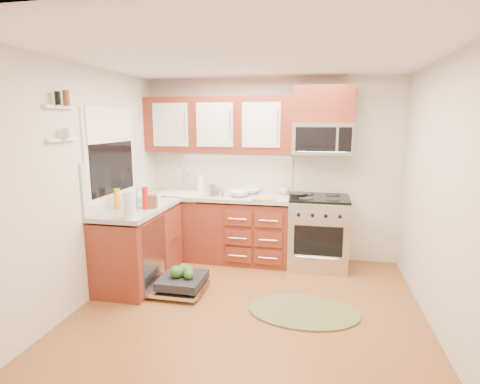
% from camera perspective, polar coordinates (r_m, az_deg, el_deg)
% --- Properties ---
extents(floor, '(3.50, 3.50, 0.00)m').
position_cam_1_polar(floor, '(4.02, 1.28, -17.81)').
color(floor, brown).
rests_on(floor, ground).
extents(ceiling, '(3.50, 3.50, 0.00)m').
position_cam_1_polar(ceiling, '(3.58, 1.45, 20.03)').
color(ceiling, white).
rests_on(ceiling, ground).
extents(wall_back, '(3.50, 0.04, 2.50)m').
position_cam_1_polar(wall_back, '(5.31, 4.80, 3.40)').
color(wall_back, beige).
rests_on(wall_back, ground).
extents(wall_front, '(3.50, 0.04, 2.50)m').
position_cam_1_polar(wall_front, '(1.96, -8.11, -9.33)').
color(wall_front, beige).
rests_on(wall_front, ground).
extents(wall_left, '(0.04, 3.50, 2.50)m').
position_cam_1_polar(wall_left, '(4.27, -22.41, 0.87)').
color(wall_left, beige).
rests_on(wall_left, ground).
extents(wall_right, '(0.04, 3.50, 2.50)m').
position_cam_1_polar(wall_right, '(3.71, 29.00, -1.04)').
color(wall_right, beige).
rests_on(wall_right, ground).
extents(base_cabinet_back, '(2.05, 0.60, 0.85)m').
position_cam_1_polar(base_cabinet_back, '(5.32, -3.55, -5.63)').
color(base_cabinet_back, maroon).
rests_on(base_cabinet_back, ground).
extents(base_cabinet_left, '(0.60, 1.25, 0.85)m').
position_cam_1_polar(base_cabinet_left, '(4.75, -15.11, -8.01)').
color(base_cabinet_left, maroon).
rests_on(base_cabinet_left, ground).
extents(countertop_back, '(2.07, 0.64, 0.05)m').
position_cam_1_polar(countertop_back, '(5.20, -3.64, -0.63)').
color(countertop_back, beige).
rests_on(countertop_back, base_cabinet_back).
extents(countertop_left, '(0.64, 1.27, 0.05)m').
position_cam_1_polar(countertop_left, '(4.62, -15.28, -2.43)').
color(countertop_left, beige).
rests_on(countertop_left, base_cabinet_left).
extents(backsplash_back, '(2.05, 0.02, 0.57)m').
position_cam_1_polar(backsplash_back, '(5.43, -2.85, 3.17)').
color(backsplash_back, beige).
rests_on(backsplash_back, ground).
extents(backsplash_left, '(0.02, 1.25, 0.57)m').
position_cam_1_polar(backsplash_left, '(4.71, -18.67, 1.46)').
color(backsplash_left, beige).
rests_on(backsplash_left, ground).
extents(upper_cabinets, '(2.05, 0.35, 0.75)m').
position_cam_1_polar(upper_cabinets, '(5.23, -3.37, 10.18)').
color(upper_cabinets, maroon).
rests_on(upper_cabinets, ground).
extents(cabinet_over_mw, '(0.76, 0.35, 0.47)m').
position_cam_1_polar(cabinet_over_mw, '(5.06, 12.57, 12.89)').
color(cabinet_over_mw, maroon).
rests_on(cabinet_over_mw, ground).
extents(range, '(0.76, 0.64, 0.95)m').
position_cam_1_polar(range, '(5.11, 11.84, -5.95)').
color(range, silver).
rests_on(range, ground).
extents(microwave, '(0.76, 0.38, 0.40)m').
position_cam_1_polar(microwave, '(5.03, 12.37, 7.95)').
color(microwave, silver).
rests_on(microwave, ground).
extents(sink, '(0.62, 0.50, 0.26)m').
position_cam_1_polar(sink, '(5.37, -9.10, -1.49)').
color(sink, white).
rests_on(sink, ground).
extents(dishwasher, '(0.70, 0.60, 0.20)m').
position_cam_1_polar(dishwasher, '(4.45, -9.25, -13.58)').
color(dishwasher, silver).
rests_on(dishwasher, ground).
extents(window, '(0.03, 1.05, 1.05)m').
position_cam_1_polar(window, '(4.65, -19.07, 5.55)').
color(window, white).
rests_on(window, ground).
extents(window_blind, '(0.02, 0.96, 0.40)m').
position_cam_1_polar(window_blind, '(4.62, -19.05, 9.63)').
color(window_blind, white).
rests_on(window_blind, ground).
extents(shelf_upper, '(0.04, 0.40, 0.03)m').
position_cam_1_polar(shelf_upper, '(3.92, -25.78, 11.58)').
color(shelf_upper, white).
rests_on(shelf_upper, ground).
extents(shelf_lower, '(0.04, 0.40, 0.03)m').
position_cam_1_polar(shelf_lower, '(3.92, -25.43, 7.21)').
color(shelf_lower, white).
rests_on(shelf_lower, ground).
extents(rug, '(1.30, 1.04, 0.02)m').
position_cam_1_polar(rug, '(4.06, 9.61, -17.49)').
color(rug, '#62663A').
rests_on(rug, ground).
extents(skillet, '(0.30, 0.30, 0.05)m').
position_cam_1_polar(skillet, '(4.98, 8.83, -0.39)').
color(skillet, black).
rests_on(skillet, range).
extents(stock_pot, '(0.27, 0.27, 0.13)m').
position_cam_1_polar(stock_pot, '(5.04, -3.59, 0.01)').
color(stock_pot, silver).
rests_on(stock_pot, countertop_back).
extents(cutting_board, '(0.31, 0.21, 0.02)m').
position_cam_1_polar(cutting_board, '(4.84, 3.72, -1.05)').
color(cutting_board, '#9F7648').
rests_on(cutting_board, countertop_back).
extents(canister, '(0.15, 0.15, 0.18)m').
position_cam_1_polar(canister, '(5.00, -4.26, 0.25)').
color(canister, silver).
rests_on(canister, countertop_back).
extents(paper_towel_roll, '(0.13, 0.13, 0.28)m').
position_cam_1_polar(paper_towel_roll, '(4.03, -16.48, -1.96)').
color(paper_towel_roll, white).
rests_on(paper_towel_roll, countertop_left).
extents(mustard_bottle, '(0.09, 0.09, 0.23)m').
position_cam_1_polar(mustard_bottle, '(4.55, -18.24, -0.97)').
color(mustard_bottle, gold).
rests_on(mustard_bottle, countertop_left).
extents(red_bottle, '(0.07, 0.07, 0.26)m').
position_cam_1_polar(red_bottle, '(4.44, -14.26, -0.88)').
color(red_bottle, red).
rests_on(red_bottle, countertop_left).
extents(wooden_box, '(0.18, 0.14, 0.15)m').
position_cam_1_polar(wooden_box, '(4.48, -13.53, -1.42)').
color(wooden_box, brown).
rests_on(wooden_box, countertop_left).
extents(blue_carton, '(0.12, 0.10, 0.17)m').
position_cam_1_polar(blue_carton, '(4.50, -16.12, -1.37)').
color(blue_carton, '#2A8DC4').
rests_on(blue_carton, countertop_left).
extents(bowl_a, '(0.32, 0.32, 0.07)m').
position_cam_1_polar(bowl_a, '(5.25, 1.48, 0.13)').
color(bowl_a, '#999999').
rests_on(bowl_a, countertop_back).
extents(bowl_b, '(0.28, 0.28, 0.08)m').
position_cam_1_polar(bowl_b, '(5.02, -0.17, -0.25)').
color(bowl_b, '#999999').
rests_on(bowl_b, countertop_back).
extents(cup, '(0.16, 0.16, 0.10)m').
position_cam_1_polar(cup, '(5.23, 6.79, 0.21)').
color(cup, '#999999').
rests_on(cup, countertop_back).
extents(soap_bottle_a, '(0.14, 0.14, 0.30)m').
position_cam_1_polar(soap_bottle_a, '(5.39, -6.06, 1.61)').
color(soap_bottle_a, '#999999').
rests_on(soap_bottle_a, countertop_back).
extents(soap_bottle_b, '(0.10, 0.11, 0.18)m').
position_cam_1_polar(soap_bottle_b, '(4.61, -12.62, -0.85)').
color(soap_bottle_b, '#999999').
rests_on(soap_bottle_b, countertop_left).
extents(soap_bottle_c, '(0.18, 0.18, 0.18)m').
position_cam_1_polar(soap_bottle_c, '(4.85, -15.19, -0.43)').
color(soap_bottle_c, '#999999').
rests_on(soap_bottle_c, countertop_left).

